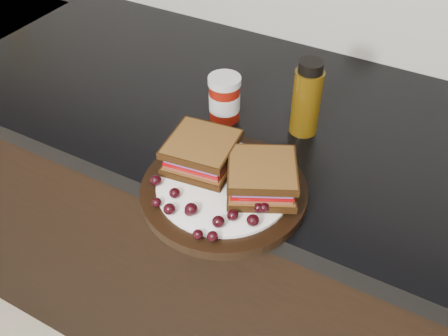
# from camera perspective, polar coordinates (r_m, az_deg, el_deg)

# --- Properties ---
(base_cabinets) EXTENTS (3.96, 0.58, 0.86)m
(base_cabinets) POSITION_cam_1_polar(r_m,az_deg,el_deg) (1.34, 6.93, -11.08)
(base_cabinets) COLOR black
(base_cabinets) RESTS_ON ground_plane
(countertop) EXTENTS (3.98, 0.60, 0.04)m
(countertop) POSITION_cam_1_polar(r_m,az_deg,el_deg) (1.02, 8.97, 4.27)
(countertop) COLOR black
(countertop) RESTS_ON base_cabinets
(plate) EXTENTS (0.28, 0.28, 0.02)m
(plate) POSITION_cam_1_polar(r_m,az_deg,el_deg) (0.84, 0.00, -2.59)
(plate) COLOR black
(plate) RESTS_ON countertop
(sandwich_left) EXTENTS (0.12, 0.12, 0.05)m
(sandwich_left) POSITION_cam_1_polar(r_m,az_deg,el_deg) (0.85, -2.55, 1.77)
(sandwich_left) COLOR brown
(sandwich_left) RESTS_ON plate
(sandwich_right) EXTENTS (0.15, 0.15, 0.05)m
(sandwich_right) POSITION_cam_1_polar(r_m,az_deg,el_deg) (0.81, 4.33, -1.10)
(sandwich_right) COLOR brown
(sandwich_right) RESTS_ON plate
(grape_0) EXTENTS (0.02, 0.02, 0.02)m
(grape_0) POSITION_cam_1_polar(r_m,az_deg,el_deg) (0.83, -7.81, -1.40)
(grape_0) COLOR black
(grape_0) RESTS_ON plate
(grape_1) EXTENTS (0.02, 0.02, 0.02)m
(grape_1) POSITION_cam_1_polar(r_m,az_deg,el_deg) (0.81, -5.67, -2.87)
(grape_1) COLOR black
(grape_1) RESTS_ON plate
(grape_2) EXTENTS (0.02, 0.02, 0.02)m
(grape_2) POSITION_cam_1_polar(r_m,az_deg,el_deg) (0.80, -7.73, -3.91)
(grape_2) COLOR black
(grape_2) RESTS_ON plate
(grape_3) EXTENTS (0.02, 0.02, 0.02)m
(grape_3) POSITION_cam_1_polar(r_m,az_deg,el_deg) (0.78, -6.26, -4.68)
(grape_3) COLOR black
(grape_3) RESTS_ON plate
(grape_4) EXTENTS (0.02, 0.02, 0.02)m
(grape_4) POSITION_cam_1_polar(r_m,az_deg,el_deg) (0.78, -3.78, -4.71)
(grape_4) COLOR black
(grape_4) RESTS_ON plate
(grape_5) EXTENTS (0.02, 0.02, 0.01)m
(grape_5) POSITION_cam_1_polar(r_m,az_deg,el_deg) (0.78, -4.01, -4.99)
(grape_5) COLOR black
(grape_5) RESTS_ON plate
(grape_6) EXTENTS (0.02, 0.02, 0.02)m
(grape_6) POSITION_cam_1_polar(r_m,az_deg,el_deg) (0.74, -3.00, -7.59)
(grape_6) COLOR black
(grape_6) RESTS_ON plate
(grape_7) EXTENTS (0.02, 0.02, 0.02)m
(grape_7) POSITION_cam_1_polar(r_m,az_deg,el_deg) (0.74, -1.32, -7.82)
(grape_7) COLOR black
(grape_7) RESTS_ON plate
(grape_8) EXTENTS (0.02, 0.02, 0.02)m
(grape_8) POSITION_cam_1_polar(r_m,az_deg,el_deg) (0.76, -0.66, -6.16)
(grape_8) COLOR black
(grape_8) RESTS_ON plate
(grape_9) EXTENTS (0.02, 0.02, 0.02)m
(grape_9) POSITION_cam_1_polar(r_m,az_deg,el_deg) (0.77, 1.00, -5.42)
(grape_9) COLOR black
(grape_9) RESTS_ON plate
(grape_10) EXTENTS (0.02, 0.02, 0.02)m
(grape_10) POSITION_cam_1_polar(r_m,az_deg,el_deg) (0.76, 3.32, -5.99)
(grape_10) COLOR black
(grape_10) RESTS_ON plate
(grape_11) EXTENTS (0.02, 0.02, 0.02)m
(grape_11) POSITION_cam_1_polar(r_m,az_deg,el_deg) (0.78, 3.96, -4.53)
(grape_11) COLOR black
(grape_11) RESTS_ON plate
(grape_12) EXTENTS (0.02, 0.02, 0.02)m
(grape_12) POSITION_cam_1_polar(r_m,az_deg,el_deg) (0.78, 4.60, -4.50)
(grape_12) COLOR black
(grape_12) RESTS_ON plate
(grape_13) EXTENTS (0.02, 0.02, 0.02)m
(grape_13) POSITION_cam_1_polar(r_m,az_deg,el_deg) (0.80, 6.04, -3.39)
(grape_13) COLOR black
(grape_13) RESTS_ON plate
(grape_14) EXTENTS (0.01, 0.01, 0.01)m
(grape_14) POSITION_cam_1_polar(r_m,az_deg,el_deg) (0.82, 5.96, -1.98)
(grape_14) COLOR black
(grape_14) RESTS_ON plate
(grape_15) EXTENTS (0.02, 0.02, 0.02)m
(grape_15) POSITION_cam_1_polar(r_m,az_deg,el_deg) (0.82, 4.74, -1.49)
(grape_15) COLOR black
(grape_15) RESTS_ON plate
(grape_16) EXTENTS (0.02, 0.02, 0.02)m
(grape_16) POSITION_cam_1_polar(r_m,az_deg,el_deg) (0.88, -1.13, 1.79)
(grape_16) COLOR black
(grape_16) RESTS_ON plate
(grape_17) EXTENTS (0.02, 0.02, 0.02)m
(grape_17) POSITION_cam_1_polar(r_m,az_deg,el_deg) (0.86, -1.67, 1.25)
(grape_17) COLOR black
(grape_17) RESTS_ON plate
(grape_18) EXTENTS (0.02, 0.02, 0.02)m
(grape_18) POSITION_cam_1_polar(r_m,az_deg,el_deg) (0.87, -2.60, 1.73)
(grape_18) COLOR black
(grape_18) RESTS_ON plate
(grape_19) EXTENTS (0.02, 0.02, 0.02)m
(grape_19) POSITION_cam_1_polar(r_m,az_deg,el_deg) (0.87, -3.10, 1.30)
(grape_19) COLOR black
(grape_19) RESTS_ON plate
(grape_20) EXTENTS (0.02, 0.02, 0.02)m
(grape_20) POSITION_cam_1_polar(r_m,az_deg,el_deg) (0.84, -3.27, -0.23)
(grape_20) COLOR black
(grape_20) RESTS_ON plate
(grape_21) EXTENTS (0.02, 0.02, 0.02)m
(grape_21) POSITION_cam_1_polar(r_m,az_deg,el_deg) (0.84, -4.51, -0.32)
(grape_21) COLOR black
(grape_21) RESTS_ON plate
(grape_22) EXTENTS (0.01, 0.01, 0.01)m
(grape_22) POSITION_cam_1_polar(r_m,az_deg,el_deg) (0.86, -2.53, 0.78)
(grape_22) COLOR black
(grape_22) RESTS_ON plate
(grape_23) EXTENTS (0.02, 0.02, 0.02)m
(grape_23) POSITION_cam_1_polar(r_m,az_deg,el_deg) (0.88, -3.89, 2.17)
(grape_23) COLOR black
(grape_23) RESTS_ON plate
(grape_24) EXTENTS (0.02, 0.02, 0.02)m
(grape_24) POSITION_cam_1_polar(r_m,az_deg,el_deg) (0.85, -3.64, 0.33)
(grape_24) COLOR black
(grape_24) RESTS_ON plate
(condiment_jar) EXTENTS (0.08, 0.08, 0.09)m
(condiment_jar) POSITION_cam_1_polar(r_m,az_deg,el_deg) (0.98, 0.05, 7.97)
(condiment_jar) COLOR maroon
(condiment_jar) RESTS_ON countertop
(oil_bottle) EXTENTS (0.06, 0.06, 0.15)m
(oil_bottle) POSITION_cam_1_polar(r_m,az_deg,el_deg) (0.95, 9.45, 7.92)
(oil_bottle) COLOR #4F3507
(oil_bottle) RESTS_ON countertop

